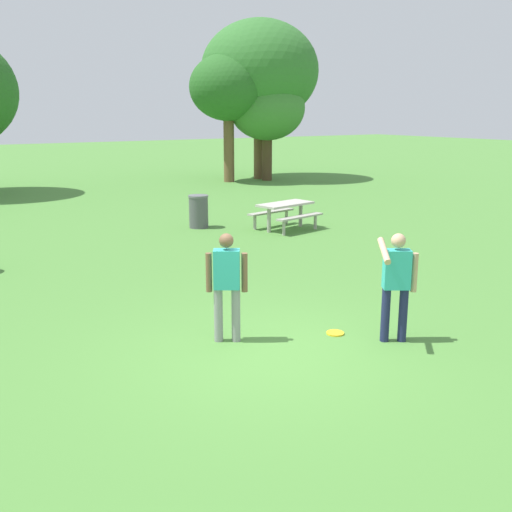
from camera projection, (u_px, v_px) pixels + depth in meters
ground_plane at (268, 352)px, 8.48m from camera, size 120.00×120.00×0.00m
person_thrower at (227, 280)px, 8.69m from camera, size 0.53×0.39×1.64m
person_catcher at (396, 279)px, 8.67m from camera, size 0.82×0.55×1.64m
frisbee at (335, 333)px, 9.19m from camera, size 0.27×0.27×0.03m
picnic_table_near at (285, 210)px, 17.20m from camera, size 1.94×1.72×0.77m
trash_can_further_along at (199, 211)px, 17.48m from camera, size 0.59×0.59×0.96m
tree_far_right at (228, 88)px, 28.00m from camera, size 3.69×3.69×6.02m
tree_slender_mid at (267, 108)px, 28.82m from camera, size 3.67×3.67×5.07m
tree_back_left at (260, 71)px, 29.15m from camera, size 5.76×5.76×7.72m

